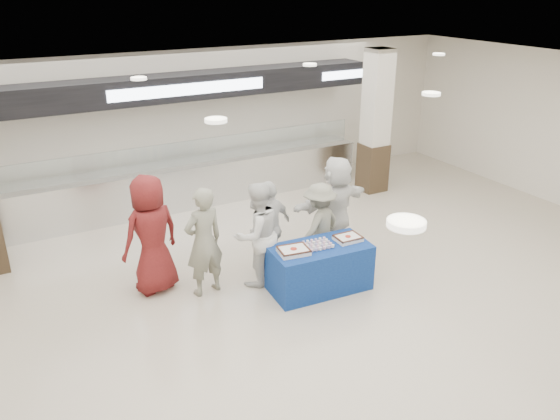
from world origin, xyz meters
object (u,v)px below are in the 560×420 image
sheet_cake_right (348,238)px  cupcake_tray (318,245)px  sheet_cake_left (294,250)px  civilian_white (336,205)px  chef_tall (257,234)px  display_table (319,268)px  chef_short (270,228)px  soldier_b (319,226)px  civilian_maroon (151,235)px  soldier_a (204,242)px

sheet_cake_right → cupcake_tray: 0.53m
sheet_cake_left → civilian_white: 1.74m
chef_tall → civilian_white: bearing=-179.5°
display_table → chef_short: 1.05m
civilian_white → chef_tall: bearing=1.2°
sheet_cake_right → civilian_white: civilian_white is taller
sheet_cake_left → chef_tall: size_ratio=0.29×
sheet_cake_left → chef_short: size_ratio=0.30×
sheet_cake_left → civilian_white: civilian_white is taller
chef_tall → soldier_b: bearing=169.4°
cupcake_tray → chef_tall: size_ratio=0.22×
display_table → cupcake_tray: (-0.03, 0.01, 0.40)m
soldier_b → civilian_white: civilian_white is taller
sheet_cake_right → cupcake_tray: size_ratio=1.06×
cupcake_tray → civilian_maroon: (-2.24, 1.22, 0.17)m
cupcake_tray → civilian_white: bearing=44.6°
chef_short → display_table: bearing=94.1°
sheet_cake_left → soldier_b: soldier_b is taller
chef_tall → sheet_cake_left: bearing=103.3°
cupcake_tray → chef_short: bearing=115.0°
civilian_maroon → display_table: bearing=136.6°
soldier_b → civilian_white: 0.67m
cupcake_tray → soldier_b: size_ratio=0.26×
display_table → sheet_cake_left: sheet_cake_left is taller
display_table → civilian_white: 1.46m
sheet_cake_right → civilian_maroon: bearing=155.4°
chef_tall → chef_short: chef_tall is taller
chef_short → soldier_b: size_ratio=1.08×
soldier_a → civilian_white: (2.56, 0.22, 0.01)m
chef_tall → soldier_b: (1.15, 0.00, -0.11)m
display_table → sheet_cake_left: size_ratio=3.17×
civilian_white → display_table: bearing=35.8°
civilian_maroon → chef_tall: size_ratio=1.11×
sheet_cake_left → civilian_maroon: 2.18m
soldier_b → soldier_a: bearing=-25.4°
soldier_a → chef_tall: 0.85m
chef_short → soldier_a: bearing=-17.9°
civilian_maroon → soldier_b: size_ratio=1.27×
sheet_cake_left → civilian_white: (1.43, 0.99, 0.09)m
display_table → chef_tall: (-0.76, 0.64, 0.48)m
soldier_a → civilian_white: 2.57m
soldier_a → chef_short: 1.18m
sheet_cake_right → chef_tall: bearing=151.7°
sheet_cake_right → soldier_a: 2.24m
sheet_cake_left → sheet_cake_right: sheet_cake_left is taller
civilian_maroon → chef_short: (1.84, -0.38, -0.14)m
chef_tall → chef_short: (0.34, 0.21, -0.05)m
sheet_cake_left → soldier_a: soldier_a is taller
sheet_cake_right → chef_tall: size_ratio=0.24×
display_table → civilian_maroon: (-2.27, 1.23, 0.57)m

